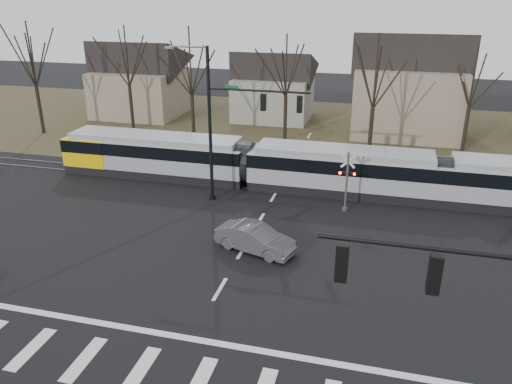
# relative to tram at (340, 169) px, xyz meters

# --- Properties ---
(ground) EXTENTS (140.00, 140.00, 0.00)m
(ground) POSITION_rel_tram_xyz_m (-4.28, -16.00, -1.74)
(ground) COLOR black
(grass_verge) EXTENTS (140.00, 28.00, 0.01)m
(grass_verge) POSITION_rel_tram_xyz_m (-4.28, 16.00, -1.74)
(grass_verge) COLOR #38331E
(grass_verge) RESTS_ON ground
(crosswalk) EXTENTS (27.00, 2.60, 0.01)m
(crosswalk) POSITION_rel_tram_xyz_m (-4.28, -20.00, -1.74)
(crosswalk) COLOR silver
(crosswalk) RESTS_ON ground
(stop_line) EXTENTS (28.00, 0.35, 0.01)m
(stop_line) POSITION_rel_tram_xyz_m (-4.28, -17.80, -1.74)
(stop_line) COLOR silver
(stop_line) RESTS_ON ground
(lane_dashes) EXTENTS (0.18, 30.00, 0.01)m
(lane_dashes) POSITION_rel_tram_xyz_m (-4.28, -0.00, -1.74)
(lane_dashes) COLOR silver
(lane_dashes) RESTS_ON ground
(rail_pair) EXTENTS (90.00, 1.52, 0.06)m
(rail_pair) POSITION_rel_tram_xyz_m (-4.28, -0.20, -1.71)
(rail_pair) COLOR #59595E
(rail_pair) RESTS_ON ground
(tram) EXTENTS (42.19, 3.13, 3.20)m
(tram) POSITION_rel_tram_xyz_m (0.00, 0.00, 0.00)
(tram) COLOR gray
(tram) RESTS_ON ground
(sedan) EXTENTS (4.13, 5.41, 1.49)m
(sedan) POSITION_rel_tram_xyz_m (-3.59, -9.85, -1.00)
(sedan) COLOR #4C4C53
(sedan) RESTS_ON ground
(signal_pole_near_right) EXTENTS (6.72, 0.44, 8.00)m
(signal_pole_near_right) POSITION_rel_tram_xyz_m (5.84, -22.00, 3.42)
(signal_pole_near_right) COLOR black
(signal_pole_near_right) RESTS_ON ground
(signal_pole_far) EXTENTS (9.28, 0.44, 10.20)m
(signal_pole_far) POSITION_rel_tram_xyz_m (-6.68, -3.50, 3.96)
(signal_pole_far) COLOR black
(signal_pole_far) RESTS_ON ground
(rail_crossing_signal) EXTENTS (1.08, 0.36, 4.00)m
(rail_crossing_signal) POSITION_rel_tram_xyz_m (0.72, -3.21, 0.14)
(rail_crossing_signal) COLOR #59595B
(rail_crossing_signal) RESTS_ON ground
(tree_row) EXTENTS (59.20, 7.20, 10.00)m
(tree_row) POSITION_rel_tram_xyz_m (-2.28, 10.00, 3.26)
(tree_row) COLOR black
(tree_row) RESTS_ON ground
(house_a) EXTENTS (9.72, 8.64, 8.60)m
(house_a) POSITION_rel_tram_xyz_m (-24.28, 18.00, 2.72)
(house_a) COLOR gray
(house_a) RESTS_ON ground
(house_b) EXTENTS (8.64, 7.56, 7.65)m
(house_b) POSITION_rel_tram_xyz_m (-9.28, 20.00, 2.23)
(house_b) COLOR gray
(house_b) RESTS_ON ground
(house_c) EXTENTS (10.80, 8.64, 10.10)m
(house_c) POSITION_rel_tram_xyz_m (4.72, 17.00, 3.49)
(house_c) COLOR gray
(house_c) RESTS_ON ground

